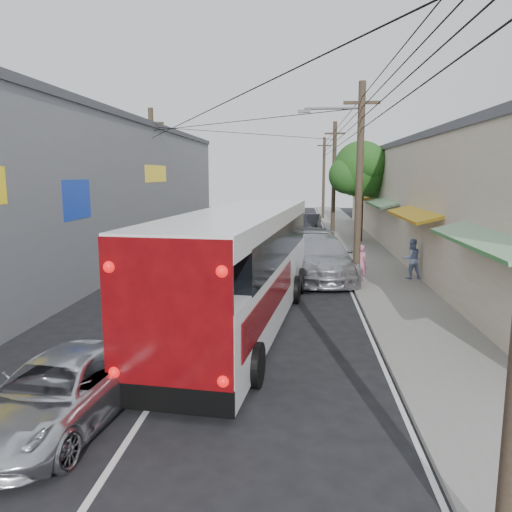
{
  "coord_description": "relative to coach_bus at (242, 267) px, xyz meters",
  "views": [
    {
      "loc": [
        2.87,
        -7.12,
        4.51
      ],
      "look_at": [
        1.45,
        9.21,
        1.79
      ],
      "focal_mm": 35.0,
      "sensor_mm": 36.0,
      "label": 1
    }
  ],
  "objects": [
    {
      "name": "jeepney",
      "position": [
        -2.61,
        -6.27,
        -1.16
      ],
      "size": [
        2.65,
        4.75,
        1.25
      ],
      "primitive_type": "imported",
      "rotation": [
        0.0,
        0.0,
        -0.13
      ],
      "color": "silver",
      "rests_on": "ground"
    },
    {
      "name": "utility_poles",
      "position": [
        1.92,
        13.06,
        2.34
      ],
      "size": [
        11.8,
        45.28,
        8.0
      ],
      "color": "#473828",
      "rests_on": "ground"
    },
    {
      "name": "pedestrian_far",
      "position": [
        6.39,
        6.81,
        -0.83
      ],
      "size": [
        0.95,
        0.81,
        1.69
      ],
      "primitive_type": "imported",
      "rotation": [
        0.0,
        0.0,
        3.38
      ],
      "color": "#9BAFE1",
      "rests_on": "sidewalk"
    },
    {
      "name": "pedestrian_near",
      "position": [
        4.19,
        6.11,
        -0.92
      ],
      "size": [
        0.61,
        0.46,
        1.51
      ],
      "primitive_type": "imported",
      "rotation": [
        0.0,
        0.0,
        3.33
      ],
      "color": "#C96A8E",
      "rests_on": "sidewalk"
    },
    {
      "name": "sidewalk",
      "position": [
        5.29,
        12.73,
        -1.73
      ],
      "size": [
        3.0,
        80.0,
        0.12
      ],
      "primitive_type": "cube",
      "color": "slate",
      "rests_on": "ground"
    },
    {
      "name": "parked_suv",
      "position": [
        2.59,
        7.15,
        -0.88
      ],
      "size": [
        3.23,
        6.52,
        1.82
      ],
      "primitive_type": "imported",
      "rotation": [
        0.0,
        0.0,
        0.11
      ],
      "color": "#A6A7AF",
      "rests_on": "ground"
    },
    {
      "name": "ground",
      "position": [
        -1.21,
        -7.27,
        -1.79
      ],
      "size": [
        120.0,
        120.0,
        0.0
      ],
      "primitive_type": "plane",
      "color": "black",
      "rests_on": "ground"
    },
    {
      "name": "building_right",
      "position": [
        9.78,
        14.73,
        1.36
      ],
      "size": [
        7.09,
        40.0,
        6.25
      ],
      "color": "beige",
      "rests_on": "ground"
    },
    {
      "name": "coach_bus",
      "position": [
        0.0,
        0.0,
        0.0
      ],
      "size": [
        3.81,
        12.2,
        3.46
      ],
      "rotation": [
        0.0,
        0.0,
        -0.11
      ],
      "color": "white",
      "rests_on": "ground"
    },
    {
      "name": "street_tree",
      "position": [
        5.66,
        18.75,
        2.88
      ],
      "size": [
        4.4,
        4.0,
        6.6
      ],
      "color": "#3F2B19",
      "rests_on": "ground"
    },
    {
      "name": "building_left",
      "position": [
        -9.71,
        10.73,
        1.86
      ],
      "size": [
        7.2,
        36.0,
        7.25
      ],
      "color": "gray",
      "rests_on": "ground"
    },
    {
      "name": "parked_car_mid",
      "position": [
        2.59,
        13.54,
        -1.0
      ],
      "size": [
        2.49,
        4.85,
        1.58
      ],
      "primitive_type": "imported",
      "rotation": [
        0.0,
        0.0,
        0.14
      ],
      "color": "#26272B",
      "rests_on": "ground"
    },
    {
      "name": "parked_car_far",
      "position": [
        2.59,
        25.97,
        -1.15
      ],
      "size": [
        1.79,
        4.01,
        1.28
      ],
      "primitive_type": "imported",
      "rotation": [
        0.0,
        0.0,
        -0.12
      ],
      "color": "#222227",
      "rests_on": "ground"
    }
  ]
}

